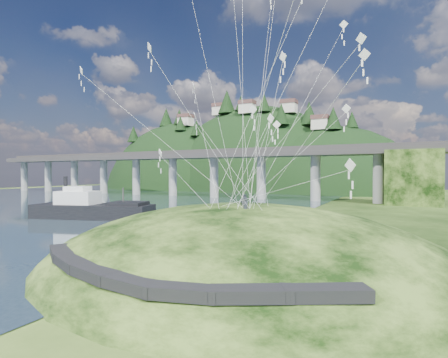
% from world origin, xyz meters
% --- Properties ---
extents(ground, '(320.00, 320.00, 0.00)m').
position_xyz_m(ground, '(0.00, 0.00, 0.00)').
color(ground, black).
rests_on(ground, ground).
extents(water, '(240.00, 240.00, 0.00)m').
position_xyz_m(water, '(-72.00, 30.00, 0.01)').
color(water, '#2C4051').
rests_on(water, ground).
extents(grass_hill, '(36.00, 32.00, 13.00)m').
position_xyz_m(grass_hill, '(8.00, 2.00, -1.50)').
color(grass_hill, black).
rests_on(grass_hill, ground).
extents(footpath, '(22.29, 5.84, 0.83)m').
position_xyz_m(footpath, '(7.46, -9.74, 2.08)').
color(footpath, black).
rests_on(footpath, ground).
extents(bridge, '(160.00, 11.00, 15.00)m').
position_xyz_m(bridge, '(-26.46, 70.07, 9.70)').
color(bridge, '#2D2B2B').
rests_on(bridge, ground).
extents(far_ridge, '(153.00, 70.00, 94.50)m').
position_xyz_m(far_ridge, '(-43.58, 122.17, -7.44)').
color(far_ridge, black).
rests_on(far_ridge, ground).
extents(work_barge, '(20.79, 10.76, 7.02)m').
position_xyz_m(work_barge, '(-26.40, 16.87, 1.76)').
color(work_barge, black).
rests_on(work_barge, ground).
extents(wooden_dock, '(14.79, 6.42, 1.05)m').
position_xyz_m(wooden_dock, '(-2.87, 7.76, 0.46)').
color(wooden_dock, '#362116').
rests_on(wooden_dock, ground).
extents(kite_flyers, '(2.08, 3.40, 1.82)m').
position_xyz_m(kite_flyers, '(8.35, 1.13, 5.81)').
color(kite_flyers, '#242730').
rests_on(kite_flyers, ground).
extents(kite_swarm, '(20.61, 16.61, 21.30)m').
position_xyz_m(kite_swarm, '(9.30, 2.87, 17.51)').
color(kite_swarm, white).
rests_on(kite_swarm, ground).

